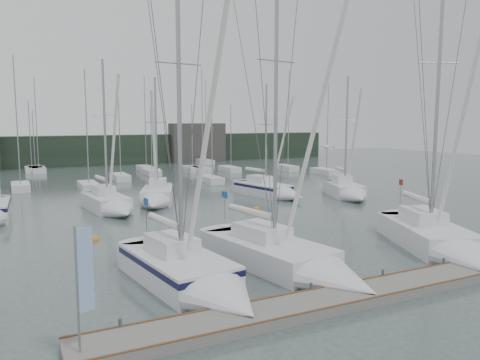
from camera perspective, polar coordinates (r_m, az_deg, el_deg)
name	(u,v)px	position (r m, az deg, el deg)	size (l,w,h in m)	color
ground	(297,266)	(24.85, 7.00, -10.35)	(160.00, 160.00, 0.00)	#414F4D
dock	(363,294)	(21.04, 14.76, -13.28)	(24.00, 2.00, 0.40)	#62635E
far_treeline	(94,150)	(82.89, -17.42, 3.48)	(90.00, 4.00, 5.00)	black
far_building_right	(197,143)	(85.66, -5.22, 4.56)	(10.00, 3.00, 7.00)	#3D3B38
mast_forest	(96,175)	(63.45, -17.15, 0.59)	(49.99, 27.55, 14.88)	silver
sailboat_near_left	(196,279)	(20.85, -5.38, -11.89)	(4.41, 10.09, 16.81)	silver
sailboat_near_center	(299,264)	(23.19, 7.22, -10.09)	(5.17, 11.33, 17.70)	silver
sailboat_near_right	(445,245)	(28.61, 23.72, -7.24)	(7.17, 11.15, 18.18)	silver
sailboat_mid_b	(112,206)	(39.51, -15.35, -3.03)	(3.60, 8.36, 13.26)	silver
sailboat_mid_c	(156,198)	(42.38, -10.16, -2.17)	(5.37, 8.38, 12.14)	silver
sailboat_mid_d	(273,191)	(46.01, 4.07, -1.36)	(4.34, 9.10, 11.89)	silver
sailboat_mid_e	(349,192)	(46.39, 13.09, -1.46)	(5.33, 8.50, 12.59)	silver
buoy_b	(256,209)	(39.89, 1.99, -3.57)	(0.53, 0.53, 0.53)	orange
buoy_c	(95,240)	(31.13, -17.27, -7.00)	(0.55, 0.55, 0.55)	orange
dock_banner	(83,277)	(15.33, -18.64, -11.16)	(0.57, 0.25, 3.97)	gray
seagull	(326,147)	(27.80, 10.47, 3.95)	(1.11, 0.49, 0.22)	silver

